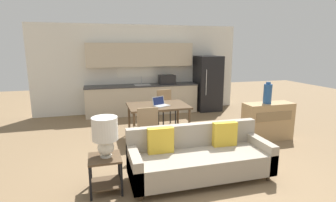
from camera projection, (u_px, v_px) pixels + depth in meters
The scene contains 13 objects.
ground_plane at pixel (191, 179), 4.13m from camera, with size 20.00×20.00×0.00m, color #7F6647.
wall_back at pixel (140, 69), 8.22m from camera, with size 6.40×0.07×2.70m.
kitchen_counter at pixel (142, 86), 8.04m from camera, with size 3.42×0.65×2.15m.
refrigerator at pixel (208, 83), 8.48m from camera, with size 0.76×0.79×1.75m.
dining_table at pixel (158, 108), 5.89m from camera, with size 1.33×0.94×0.76m.
couch at pixel (199, 157), 4.13m from camera, with size 2.20×0.80×0.83m.
side_table at pixel (105, 168), 3.72m from camera, with size 0.45×0.45×0.52m.
table_lamp at pixel (105, 133), 3.64m from camera, with size 0.36×0.36×0.57m.
credenza at pixel (268, 121), 5.81m from camera, with size 1.10×0.42×0.83m.
vase at pixel (268, 93), 5.67m from camera, with size 0.17×0.17×0.47m.
dining_chair_near_left at pixel (147, 127), 5.04m from camera, with size 0.43×0.43×0.93m.
dining_chair_far_right at pixel (166, 106), 6.85m from camera, with size 0.47×0.47×0.93m.
laptop at pixel (160, 104), 5.79m from camera, with size 0.40×0.37×0.20m.
Camera 1 is at (-1.38, -3.55, 2.05)m, focal length 28.00 mm.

